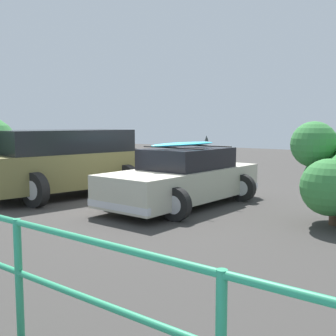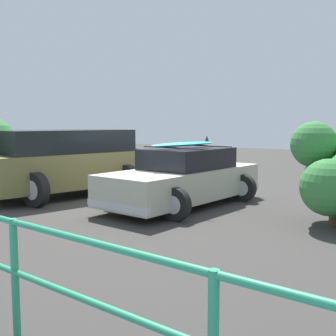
# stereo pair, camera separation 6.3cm
# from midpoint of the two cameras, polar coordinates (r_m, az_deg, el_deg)

# --- Properties ---
(ground_plane) EXTENTS (44.00, 44.00, 0.02)m
(ground_plane) POSITION_cam_midpoint_polar(r_m,az_deg,el_deg) (10.29, -2.29, -4.89)
(ground_plane) COLOR #383533
(ground_plane) RESTS_ON ground
(sedan_car) EXTENTS (2.51, 4.49, 1.64)m
(sedan_car) POSITION_cam_midpoint_polar(r_m,az_deg,el_deg) (9.99, 1.96, -1.38)
(sedan_car) COLOR #B7B29E
(sedan_car) RESTS_ON ground
(suv_car) EXTENTS (3.22, 4.72, 1.77)m
(suv_car) POSITION_cam_midpoint_polar(r_m,az_deg,el_deg) (11.62, -13.81, 0.85)
(suv_car) COLOR brown
(suv_car) RESTS_ON ground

